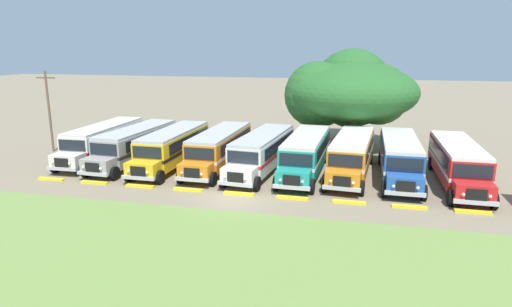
{
  "coord_description": "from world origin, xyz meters",
  "views": [
    {
      "loc": [
        7.21,
        -25.1,
        9.23
      ],
      "look_at": [
        0.0,
        5.45,
        1.6
      ],
      "focal_mm": 30.73,
      "sensor_mm": 36.0,
      "label": 1
    }
  ],
  "objects_px": {
    "parked_bus_slot_2": "(173,146)",
    "parked_bus_slot_3": "(219,147)",
    "parked_bus_slot_7": "(400,156)",
    "parked_bus_slot_6": "(352,153)",
    "parked_bus_slot_0": "(104,140)",
    "broad_shade_tree": "(350,92)",
    "parked_bus_slot_4": "(262,150)",
    "utility_pole": "(49,109)",
    "parked_bus_slot_5": "(306,152)",
    "parked_bus_slot_8": "(458,161)",
    "parked_bus_slot_1": "(136,143)"
  },
  "relations": [
    {
      "from": "parked_bus_slot_2",
      "to": "parked_bus_slot_3",
      "type": "height_order",
      "value": "same"
    },
    {
      "from": "parked_bus_slot_7",
      "to": "parked_bus_slot_6",
      "type": "bearing_deg",
      "value": -91.42
    },
    {
      "from": "parked_bus_slot_0",
      "to": "broad_shade_tree",
      "type": "xyz_separation_m",
      "value": [
        20.04,
        9.62,
        3.61
      ]
    },
    {
      "from": "parked_bus_slot_4",
      "to": "broad_shade_tree",
      "type": "relative_size",
      "value": 0.89
    },
    {
      "from": "parked_bus_slot_0",
      "to": "parked_bus_slot_7",
      "type": "height_order",
      "value": "same"
    },
    {
      "from": "parked_bus_slot_2",
      "to": "utility_pole",
      "type": "relative_size",
      "value": 1.5
    },
    {
      "from": "parked_bus_slot_5",
      "to": "broad_shade_tree",
      "type": "bearing_deg",
      "value": 166.53
    },
    {
      "from": "parked_bus_slot_7",
      "to": "broad_shade_tree",
      "type": "xyz_separation_m",
      "value": [
        -3.97,
        9.74,
        3.61
      ]
    },
    {
      "from": "parked_bus_slot_0",
      "to": "parked_bus_slot_5",
      "type": "xyz_separation_m",
      "value": [
        17.25,
        -0.47,
        0.0
      ]
    },
    {
      "from": "parked_bus_slot_6",
      "to": "parked_bus_slot_4",
      "type": "bearing_deg",
      "value": -79.57
    },
    {
      "from": "parked_bus_slot_2",
      "to": "parked_bus_slot_8",
      "type": "bearing_deg",
      "value": 90.47
    },
    {
      "from": "utility_pole",
      "to": "parked_bus_slot_2",
      "type": "bearing_deg",
      "value": -8.59
    },
    {
      "from": "parked_bus_slot_4",
      "to": "parked_bus_slot_5",
      "type": "bearing_deg",
      "value": 98.43
    },
    {
      "from": "utility_pole",
      "to": "parked_bus_slot_8",
      "type": "bearing_deg",
      "value": -3.22
    },
    {
      "from": "parked_bus_slot_5",
      "to": "utility_pole",
      "type": "xyz_separation_m",
      "value": [
        -23.16,
        1.57,
        2.29
      ]
    },
    {
      "from": "parked_bus_slot_8",
      "to": "parked_bus_slot_7",
      "type": "bearing_deg",
      "value": -99.77
    },
    {
      "from": "parked_bus_slot_6",
      "to": "utility_pole",
      "type": "xyz_separation_m",
      "value": [
        -26.54,
        1.1,
        2.29
      ]
    },
    {
      "from": "parked_bus_slot_4",
      "to": "parked_bus_slot_3",
      "type": "bearing_deg",
      "value": -90.02
    },
    {
      "from": "parked_bus_slot_1",
      "to": "parked_bus_slot_5",
      "type": "xyz_separation_m",
      "value": [
        13.91,
        0.17,
        0.0
      ]
    },
    {
      "from": "parked_bus_slot_1",
      "to": "parked_bus_slot_6",
      "type": "relative_size",
      "value": 1.0
    },
    {
      "from": "parked_bus_slot_0",
      "to": "parked_bus_slot_7",
      "type": "xyz_separation_m",
      "value": [
        24.01,
        -0.12,
        0.0
      ]
    },
    {
      "from": "parked_bus_slot_0",
      "to": "parked_bus_slot_3",
      "type": "bearing_deg",
      "value": 87.19
    },
    {
      "from": "parked_bus_slot_1",
      "to": "parked_bus_slot_3",
      "type": "bearing_deg",
      "value": 95.52
    },
    {
      "from": "parked_bus_slot_5",
      "to": "parked_bus_slot_4",
      "type": "bearing_deg",
      "value": -84.77
    },
    {
      "from": "parked_bus_slot_0",
      "to": "parked_bus_slot_1",
      "type": "xyz_separation_m",
      "value": [
        3.34,
        -0.64,
        0.0
      ]
    },
    {
      "from": "parked_bus_slot_3",
      "to": "utility_pole",
      "type": "xyz_separation_m",
      "value": [
        -16.31,
        1.44,
        2.29
      ]
    },
    {
      "from": "parked_bus_slot_7",
      "to": "broad_shade_tree",
      "type": "relative_size",
      "value": 0.88
    },
    {
      "from": "parked_bus_slot_4",
      "to": "utility_pole",
      "type": "relative_size",
      "value": 1.52
    },
    {
      "from": "parked_bus_slot_1",
      "to": "parked_bus_slot_8",
      "type": "height_order",
      "value": "same"
    },
    {
      "from": "parked_bus_slot_6",
      "to": "parked_bus_slot_1",
      "type": "bearing_deg",
      "value": -83.09
    },
    {
      "from": "parked_bus_slot_1",
      "to": "parked_bus_slot_8",
      "type": "distance_m",
      "value": 24.43
    },
    {
      "from": "parked_bus_slot_0",
      "to": "parked_bus_slot_3",
      "type": "distance_m",
      "value": 10.41
    },
    {
      "from": "parked_bus_slot_0",
      "to": "parked_bus_slot_8",
      "type": "distance_m",
      "value": 27.79
    },
    {
      "from": "parked_bus_slot_3",
      "to": "parked_bus_slot_8",
      "type": "xyz_separation_m",
      "value": [
        17.37,
        -0.46,
        0.0
      ]
    },
    {
      "from": "parked_bus_slot_0",
      "to": "parked_bus_slot_2",
      "type": "relative_size",
      "value": 1.0
    },
    {
      "from": "parked_bus_slot_2",
      "to": "parked_bus_slot_8",
      "type": "height_order",
      "value": "same"
    },
    {
      "from": "broad_shade_tree",
      "to": "parked_bus_slot_8",
      "type": "bearing_deg",
      "value": -53.4
    },
    {
      "from": "parked_bus_slot_6",
      "to": "parked_bus_slot_7",
      "type": "height_order",
      "value": "same"
    },
    {
      "from": "parked_bus_slot_6",
      "to": "parked_bus_slot_0",
      "type": "bearing_deg",
      "value": -85.22
    },
    {
      "from": "parked_bus_slot_4",
      "to": "parked_bus_slot_0",
      "type": "bearing_deg",
      "value": -87.54
    },
    {
      "from": "parked_bus_slot_0",
      "to": "parked_bus_slot_8",
      "type": "bearing_deg",
      "value": 87.41
    },
    {
      "from": "parked_bus_slot_4",
      "to": "broad_shade_tree",
      "type": "xyz_separation_m",
      "value": [
        6.1,
        10.28,
        3.61
      ]
    },
    {
      "from": "parked_bus_slot_1",
      "to": "parked_bus_slot_3",
      "type": "relative_size",
      "value": 1.0
    },
    {
      "from": "parked_bus_slot_4",
      "to": "parked_bus_slot_6",
      "type": "xyz_separation_m",
      "value": [
        6.7,
        0.66,
        0.0
      ]
    },
    {
      "from": "parked_bus_slot_4",
      "to": "parked_bus_slot_8",
      "type": "height_order",
      "value": "same"
    },
    {
      "from": "parked_bus_slot_1",
      "to": "parked_bus_slot_7",
      "type": "distance_m",
      "value": 20.68
    },
    {
      "from": "parked_bus_slot_0",
      "to": "parked_bus_slot_4",
      "type": "bearing_deg",
      "value": 86.34
    },
    {
      "from": "parked_bus_slot_1",
      "to": "parked_bus_slot_3",
      "type": "xyz_separation_m",
      "value": [
        7.06,
        0.3,
        0.0
      ]
    },
    {
      "from": "parked_bus_slot_5",
      "to": "broad_shade_tree",
      "type": "distance_m",
      "value": 11.07
    },
    {
      "from": "parked_bus_slot_3",
      "to": "utility_pole",
      "type": "distance_m",
      "value": 16.54
    }
  ]
}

